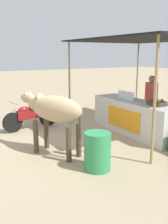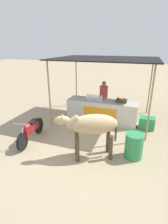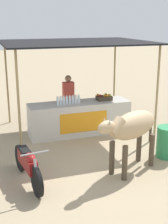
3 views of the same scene
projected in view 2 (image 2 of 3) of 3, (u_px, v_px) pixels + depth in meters
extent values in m
plane|color=tan|center=(86.00, 146.00, 5.90)|extent=(60.00, 60.00, 0.00)
cube|color=beige|center=(102.00, 111.00, 7.66)|extent=(3.00, 0.80, 0.96)
cube|color=orange|center=(99.00, 114.00, 7.30)|extent=(1.40, 0.02, 0.58)
cube|color=black|center=(106.00, 58.00, 7.13)|extent=(4.20, 3.20, 0.04)
cylinder|color=#997F51|center=(49.00, 95.00, 6.94)|extent=(0.06, 0.06, 2.68)
cylinder|color=#997F51|center=(150.00, 105.00, 5.76)|extent=(0.06, 0.06, 2.68)
cylinder|color=#997F51|center=(76.00, 81.00, 9.47)|extent=(0.06, 0.06, 2.68)
cylinder|color=#997F51|center=(150.00, 87.00, 8.30)|extent=(0.06, 0.06, 2.68)
cylinder|color=silver|center=(87.00, 97.00, 7.61)|extent=(0.07, 0.07, 0.22)
cylinder|color=white|center=(87.00, 94.00, 7.57)|extent=(0.04, 0.04, 0.03)
cylinder|color=silver|center=(89.00, 97.00, 7.58)|extent=(0.07, 0.07, 0.22)
cylinder|color=white|center=(89.00, 94.00, 7.54)|extent=(0.04, 0.04, 0.03)
cylinder|color=silver|center=(91.00, 97.00, 7.56)|extent=(0.07, 0.07, 0.22)
cylinder|color=white|center=(91.00, 95.00, 7.51)|extent=(0.04, 0.04, 0.03)
cylinder|color=silver|center=(93.00, 98.00, 7.53)|extent=(0.07, 0.07, 0.22)
cylinder|color=white|center=(93.00, 95.00, 7.48)|extent=(0.04, 0.04, 0.03)
cylinder|color=silver|center=(95.00, 98.00, 7.50)|extent=(0.07, 0.07, 0.22)
cylinder|color=white|center=(95.00, 95.00, 7.45)|extent=(0.04, 0.04, 0.03)
cylinder|color=silver|center=(97.00, 98.00, 7.47)|extent=(0.07, 0.07, 0.22)
cylinder|color=white|center=(97.00, 95.00, 7.43)|extent=(0.04, 0.04, 0.03)
cylinder|color=silver|center=(99.00, 98.00, 7.44)|extent=(0.07, 0.07, 0.22)
cylinder|color=white|center=(99.00, 95.00, 7.40)|extent=(0.04, 0.04, 0.03)
cylinder|color=silver|center=(101.00, 98.00, 7.42)|extent=(0.07, 0.07, 0.22)
cylinder|color=white|center=(101.00, 96.00, 7.37)|extent=(0.04, 0.04, 0.03)
cube|color=#3F3326|center=(121.00, 101.00, 7.26)|extent=(0.44, 0.32, 0.12)
sphere|color=#B21E19|center=(125.00, 100.00, 7.13)|extent=(0.08, 0.08, 0.08)
sphere|color=orange|center=(121.00, 99.00, 7.19)|extent=(0.08, 0.08, 0.08)
sphere|color=#B21E19|center=(118.00, 99.00, 7.27)|extent=(0.08, 0.08, 0.08)
sphere|color=#8CB22D|center=(125.00, 100.00, 7.10)|extent=(0.08, 0.08, 0.08)
sphere|color=orange|center=(118.00, 98.00, 7.38)|extent=(0.08, 0.08, 0.08)
sphere|color=#8CB22D|center=(124.00, 99.00, 7.28)|extent=(0.08, 0.08, 0.08)
sphere|color=orange|center=(123.00, 100.00, 7.13)|extent=(0.08, 0.08, 0.08)
sphere|color=orange|center=(123.00, 99.00, 7.18)|extent=(0.08, 0.08, 0.08)
cylinder|color=#383842|center=(103.00, 106.00, 8.37)|extent=(0.22, 0.22, 0.88)
cube|color=#BF3F33|center=(104.00, 92.00, 8.11)|extent=(0.34, 0.20, 0.56)
sphere|color=#8C6647|center=(104.00, 83.00, 7.97)|extent=(0.20, 0.20, 0.20)
cube|color=#268C4C|center=(147.00, 123.00, 7.07)|extent=(0.60, 0.44, 0.48)
cylinder|color=#2D8C51|center=(134.00, 146.00, 5.20)|extent=(0.54, 0.54, 0.78)
ellipsoid|color=tan|center=(94.00, 124.00, 4.99)|extent=(1.49, 1.06, 0.60)
cylinder|color=#493D2C|center=(77.00, 149.00, 5.03)|extent=(0.12, 0.12, 0.78)
cylinder|color=#493D2C|center=(77.00, 143.00, 5.36)|extent=(0.12, 0.12, 0.78)
cylinder|color=#493D2C|center=(111.00, 148.00, 5.11)|extent=(0.12, 0.12, 0.78)
cylinder|color=#493D2C|center=(108.00, 141.00, 5.45)|extent=(0.12, 0.12, 0.78)
cylinder|color=tan|center=(73.00, 122.00, 4.90)|extent=(0.51, 0.41, 0.41)
ellipsoid|color=tan|center=(62.00, 120.00, 4.85)|extent=(0.49, 0.38, 0.26)
cone|color=beige|center=(62.00, 116.00, 4.74)|extent=(0.05, 0.05, 0.10)
cone|color=beige|center=(63.00, 115.00, 4.87)|extent=(0.05, 0.05, 0.10)
cylinder|color=#493D2C|center=(116.00, 132.00, 5.14)|extent=(0.06, 0.06, 0.60)
cylinder|color=black|center=(23.00, 141.00, 5.61)|extent=(0.16, 0.61, 0.60)
cylinder|color=black|center=(39.00, 126.00, 6.71)|extent=(0.16, 0.61, 0.60)
cube|color=maroon|center=(31.00, 128.00, 6.09)|extent=(0.30, 0.92, 0.28)
ellipsoid|color=maroon|center=(27.00, 127.00, 5.83)|extent=(0.25, 0.38, 0.20)
cube|color=black|center=(33.00, 122.00, 6.20)|extent=(0.24, 0.46, 0.10)
cylinder|color=#99999E|center=(21.00, 124.00, 5.45)|extent=(0.55, 0.11, 0.03)
cylinder|color=#99999E|center=(22.00, 136.00, 5.56)|extent=(0.08, 0.21, 0.49)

